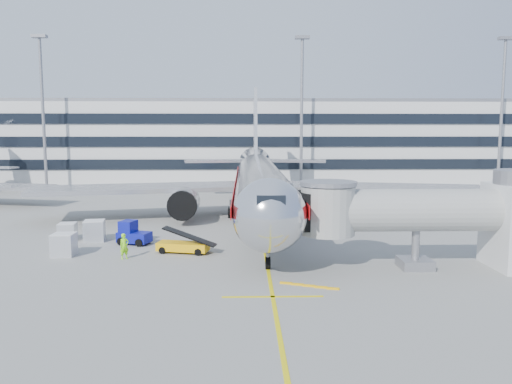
{
  "coord_description": "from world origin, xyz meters",
  "views": [
    {
      "loc": [
        -1.66,
        -42.39,
        9.64
      ],
      "look_at": [
        -0.54,
        4.62,
        4.0
      ],
      "focal_mm": 35.0,
      "sensor_mm": 36.0,
      "label": 1
    }
  ],
  "objects_px": {
    "main_jet": "(259,182)",
    "ramp_worker": "(124,246)",
    "cargo_container_left": "(68,232)",
    "cargo_container_right": "(94,231)",
    "baggage_tug": "(132,234)",
    "cargo_container_front": "(64,245)",
    "belt_loader": "(183,246)"
  },
  "relations": [
    {
      "from": "baggage_tug",
      "to": "cargo_container_right",
      "type": "height_order",
      "value": "baggage_tug"
    },
    {
      "from": "cargo_container_left",
      "to": "main_jet",
      "type": "bearing_deg",
      "value": 29.11
    },
    {
      "from": "main_jet",
      "to": "baggage_tug",
      "type": "relative_size",
      "value": 16.64
    },
    {
      "from": "ramp_worker",
      "to": "cargo_container_right",
      "type": "bearing_deg",
      "value": 85.63
    },
    {
      "from": "main_jet",
      "to": "ramp_worker",
      "type": "distance_m",
      "value": 20.09
    },
    {
      "from": "cargo_container_left",
      "to": "cargo_container_right",
      "type": "relative_size",
      "value": 0.8
    },
    {
      "from": "main_jet",
      "to": "belt_loader",
      "type": "relative_size",
      "value": 11.47
    },
    {
      "from": "baggage_tug",
      "to": "cargo_container_front",
      "type": "distance_m",
      "value": 6.0
    },
    {
      "from": "belt_loader",
      "to": "cargo_container_left",
      "type": "relative_size",
      "value": 2.79
    },
    {
      "from": "cargo_container_front",
      "to": "main_jet",
      "type": "bearing_deg",
      "value": 44.37
    },
    {
      "from": "main_jet",
      "to": "ramp_worker",
      "type": "bearing_deg",
      "value": -123.11
    },
    {
      "from": "cargo_container_front",
      "to": "baggage_tug",
      "type": "bearing_deg",
      "value": 41.96
    },
    {
      "from": "baggage_tug",
      "to": "cargo_container_left",
      "type": "distance_m",
      "value": 6.41
    },
    {
      "from": "cargo_container_left",
      "to": "ramp_worker",
      "type": "bearing_deg",
      "value": -45.62
    },
    {
      "from": "ramp_worker",
      "to": "belt_loader",
      "type": "bearing_deg",
      "value": -13.07
    },
    {
      "from": "cargo_container_right",
      "to": "ramp_worker",
      "type": "distance_m",
      "value": 7.74
    },
    {
      "from": "cargo_container_left",
      "to": "cargo_container_right",
      "type": "height_order",
      "value": "cargo_container_right"
    },
    {
      "from": "cargo_container_right",
      "to": "cargo_container_front",
      "type": "bearing_deg",
      "value": -98.36
    },
    {
      "from": "main_jet",
      "to": "cargo_container_right",
      "type": "xyz_separation_m",
      "value": [
        -15.03,
        -10.11,
        -3.3
      ]
    },
    {
      "from": "main_jet",
      "to": "cargo_container_left",
      "type": "bearing_deg",
      "value": -150.89
    },
    {
      "from": "ramp_worker",
      "to": "cargo_container_front",
      "type": "bearing_deg",
      "value": 129.97
    },
    {
      "from": "cargo_container_right",
      "to": "ramp_worker",
      "type": "xyz_separation_m",
      "value": [
        4.2,
        -6.5,
        0.06
      ]
    },
    {
      "from": "cargo_container_right",
      "to": "cargo_container_front",
      "type": "distance_m",
      "value": 5.43
    },
    {
      "from": "main_jet",
      "to": "belt_loader",
      "type": "height_order",
      "value": "main_jet"
    },
    {
      "from": "cargo_container_right",
      "to": "main_jet",
      "type": "bearing_deg",
      "value": 33.91
    },
    {
      "from": "main_jet",
      "to": "cargo_container_right",
      "type": "bearing_deg",
      "value": -146.09
    },
    {
      "from": "baggage_tug",
      "to": "cargo_container_left",
      "type": "height_order",
      "value": "baggage_tug"
    },
    {
      "from": "baggage_tug",
      "to": "cargo_container_right",
      "type": "relative_size",
      "value": 1.54
    },
    {
      "from": "cargo_container_left",
      "to": "cargo_container_right",
      "type": "xyz_separation_m",
      "value": [
        2.5,
        -0.34,
        0.15
      ]
    },
    {
      "from": "belt_loader",
      "to": "cargo_container_front",
      "type": "xyz_separation_m",
      "value": [
        -9.22,
        -0.76,
        0.3
      ]
    },
    {
      "from": "main_jet",
      "to": "belt_loader",
      "type": "bearing_deg",
      "value": -114.16
    },
    {
      "from": "baggage_tug",
      "to": "cargo_container_right",
      "type": "distance_m",
      "value": 3.92
    }
  ]
}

